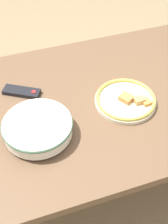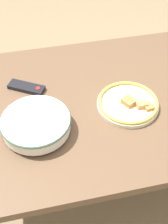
% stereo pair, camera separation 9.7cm
% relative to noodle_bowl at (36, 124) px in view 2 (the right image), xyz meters
% --- Properties ---
extents(ground_plane, '(8.00, 8.00, 0.00)m').
position_rel_noodle_bowl_xyz_m(ground_plane, '(0.33, 0.11, -0.78)').
color(ground_plane, '#7F6B4C').
extents(dining_table, '(1.57, 0.92, 0.74)m').
position_rel_noodle_bowl_xyz_m(dining_table, '(0.33, 0.11, -0.12)').
color(dining_table, brown).
rests_on(dining_table, ground_plane).
extents(noodle_bowl, '(0.28, 0.28, 0.07)m').
position_rel_noodle_bowl_xyz_m(noodle_bowl, '(0.00, 0.00, 0.00)').
color(noodle_bowl, silver).
rests_on(noodle_bowl, dining_table).
extents(food_plate, '(0.27, 0.27, 0.04)m').
position_rel_noodle_bowl_xyz_m(food_plate, '(0.41, 0.05, -0.03)').
color(food_plate, beige).
rests_on(food_plate, dining_table).
extents(tv_remote, '(0.17, 0.14, 0.02)m').
position_rel_noodle_bowl_xyz_m(tv_remote, '(-0.02, 0.26, -0.03)').
color(tv_remote, black).
rests_on(tv_remote, dining_table).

